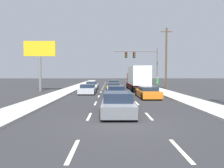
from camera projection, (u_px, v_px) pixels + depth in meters
ground_plane at (113, 87)px, 34.90m from camera, size 140.00×140.00×0.00m
sidewalk_right at (156, 89)px, 29.99m from camera, size 2.46×80.00×0.14m
sidewalk_left at (70, 89)px, 29.83m from camera, size 2.46×80.00×0.14m
lane_markings at (113, 90)px, 28.71m from camera, size 3.54×57.00×0.01m
car_white at (92, 86)px, 31.04m from camera, size 1.97×4.46×1.18m
car_silver at (88, 89)px, 24.06m from camera, size 1.98×4.28×1.14m
car_tan at (114, 85)px, 32.33m from camera, size 1.87×4.13×1.36m
car_yellow at (113, 88)px, 26.16m from camera, size 1.90×4.40×1.22m
car_blue at (116, 92)px, 19.87m from camera, size 1.98×4.13×1.22m
car_gray at (118, 104)px, 11.83m from camera, size 2.00×4.29×1.33m
box_truck at (137, 77)px, 28.67m from camera, size 2.55×9.14×3.44m
car_orange at (148, 92)px, 19.84m from camera, size 2.02×4.57×1.16m
traffic_signal_mast at (139, 58)px, 35.31m from camera, size 7.94×0.69×6.98m
utility_pole_mid at (166, 58)px, 31.82m from camera, size 1.80×0.28×9.76m
roadside_billboard at (40, 55)px, 27.46m from camera, size 4.38×0.36×6.96m
pedestrian_near_corner at (157, 83)px, 28.57m from camera, size 0.38×0.38×1.82m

